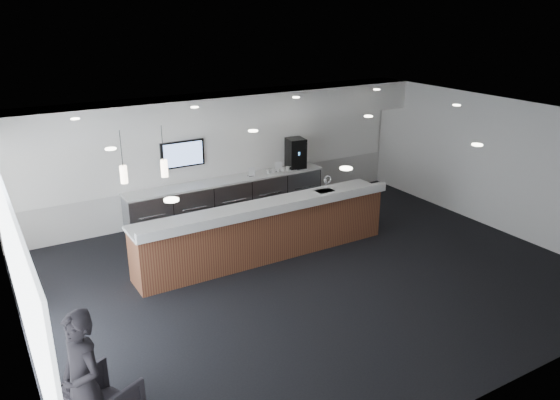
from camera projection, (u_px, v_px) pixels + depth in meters
ground at (311, 276)px, 10.46m from camera, size 10.00×10.00×0.00m
ceiling at (314, 121)px, 9.44m from camera, size 10.00×8.00×0.02m
back_wall at (221, 154)px, 13.19m from camera, size 10.00×0.02×3.00m
left_wall at (13, 265)px, 7.56m from camera, size 0.02×8.00×3.00m
right_wall at (496, 164)px, 12.34m from camera, size 0.02×8.00×3.00m
soffit_bulkhead at (227, 109)px, 12.44m from camera, size 10.00×0.90×0.70m
alcove_panel at (221, 150)px, 13.13m from camera, size 9.80×0.06×1.40m
window_blinds_wall at (16, 265)px, 7.58m from camera, size 0.04×7.36×2.55m
back_credenza at (228, 198)px, 13.25m from camera, size 5.06×0.66×0.95m
wall_tv at (183, 154)px, 12.59m from camera, size 1.05×0.08×0.62m
pendant_left at (169, 172)px, 9.20m from camera, size 0.12×0.12×0.30m
pendant_right at (128, 178)px, 8.86m from camera, size 0.12×0.12×0.30m
ceiling_can_lights at (314, 123)px, 9.45m from camera, size 7.00×5.00×0.02m
service_counter at (265, 230)px, 11.10m from camera, size 5.53×0.96×1.49m
coffee_machine at (295, 153)px, 13.94m from camera, size 0.50×0.59×0.76m
info_sign_left at (252, 172)px, 13.28m from camera, size 0.16×0.05×0.22m
info_sign_right at (279, 167)px, 13.66m from camera, size 0.18×0.07×0.25m
lounge_guest at (83, 384)px, 6.11m from camera, size 0.62×0.77×1.81m
cup_0 at (297, 167)px, 13.89m from camera, size 0.11×0.11×0.10m
cup_1 at (292, 168)px, 13.83m from camera, size 0.15×0.15×0.10m
cup_2 at (288, 168)px, 13.76m from camera, size 0.13×0.13×0.10m
cup_3 at (283, 169)px, 13.69m from camera, size 0.14×0.14×0.10m
cup_4 at (278, 170)px, 13.63m from camera, size 0.15×0.15×0.10m
cup_5 at (273, 171)px, 13.56m from camera, size 0.12×0.12×0.10m
cup_6 at (268, 172)px, 13.49m from camera, size 0.15×0.15×0.10m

